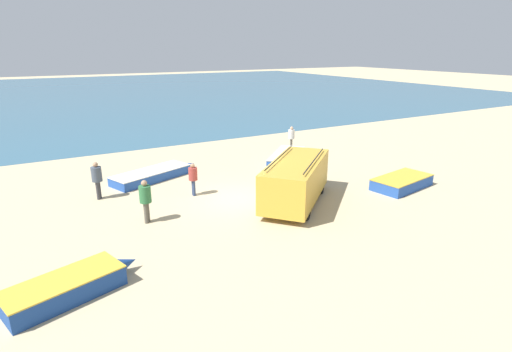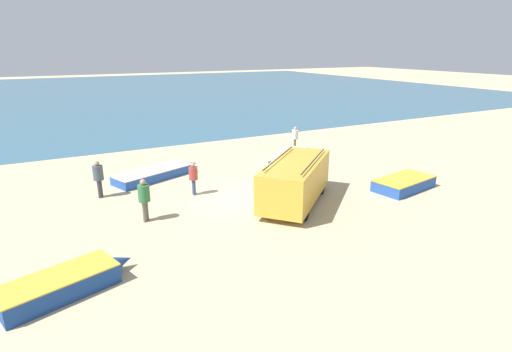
{
  "view_description": "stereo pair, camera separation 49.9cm",
  "coord_description": "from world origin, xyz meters",
  "px_view_note": "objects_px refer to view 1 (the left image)",
  "views": [
    {
      "loc": [
        -8.07,
        -15.76,
        6.87
      ],
      "look_at": [
        0.84,
        0.07,
        1.0
      ],
      "focal_mm": 28.0,
      "sensor_mm": 36.0,
      "label": 1
    },
    {
      "loc": [
        -7.63,
        -15.99,
        6.87
      ],
      "look_at": [
        0.84,
        0.07,
        1.0
      ],
      "focal_mm": 28.0,
      "sensor_mm": 36.0,
      "label": 2
    }
  ],
  "objects_px": {
    "fishing_rowboat_3": "(403,182)",
    "fisherman_2": "(97,177)",
    "fishing_rowboat_2": "(70,286)",
    "fisherman_1": "(291,136)",
    "fisherman_3": "(193,176)",
    "parked_van": "(296,180)",
    "fishing_rowboat_1": "(286,159)",
    "fishing_rowboat_0": "(153,174)",
    "fisherman_0": "(145,197)"
  },
  "relations": [
    {
      "from": "fishing_rowboat_3",
      "to": "fisherman_2",
      "type": "relative_size",
      "value": 2.27
    },
    {
      "from": "fishing_rowboat_2",
      "to": "fisherman_1",
      "type": "bearing_deg",
      "value": 18.42
    },
    {
      "from": "fisherman_2",
      "to": "fisherman_1",
      "type": "bearing_deg",
      "value": 38.29
    },
    {
      "from": "fisherman_1",
      "to": "fisherman_3",
      "type": "bearing_deg",
      "value": -111.82
    },
    {
      "from": "fisherman_3",
      "to": "parked_van",
      "type": "bearing_deg",
      "value": 146.5
    },
    {
      "from": "fishing_rowboat_1",
      "to": "fishing_rowboat_0",
      "type": "bearing_deg",
      "value": -52.84
    },
    {
      "from": "parked_van",
      "to": "fisherman_2",
      "type": "xyz_separation_m",
      "value": [
        -7.84,
        4.99,
        -0.04
      ]
    },
    {
      "from": "fisherman_3",
      "to": "fishing_rowboat_2",
      "type": "bearing_deg",
      "value": 52.02
    },
    {
      "from": "fishing_rowboat_3",
      "to": "fisherman_2",
      "type": "xyz_separation_m",
      "value": [
        -13.89,
        5.93,
        0.79
      ]
    },
    {
      "from": "parked_van",
      "to": "fishing_rowboat_0",
      "type": "distance_m",
      "value": 8.28
    },
    {
      "from": "fishing_rowboat_1",
      "to": "fisherman_0",
      "type": "height_order",
      "value": "fisherman_0"
    },
    {
      "from": "fishing_rowboat_2",
      "to": "fisherman_0",
      "type": "bearing_deg",
      "value": 32.81
    },
    {
      "from": "fisherman_2",
      "to": "fisherman_3",
      "type": "relative_size",
      "value": 1.12
    },
    {
      "from": "parked_van",
      "to": "fishing_rowboat_1",
      "type": "bearing_deg",
      "value": 18.78
    },
    {
      "from": "fishing_rowboat_2",
      "to": "fisherman_3",
      "type": "bearing_deg",
      "value": 26.95
    },
    {
      "from": "fisherman_1",
      "to": "fisherman_3",
      "type": "distance_m",
      "value": 10.57
    },
    {
      "from": "parked_van",
      "to": "fishing_rowboat_0",
      "type": "height_order",
      "value": "parked_van"
    },
    {
      "from": "parked_van",
      "to": "fisherman_2",
      "type": "bearing_deg",
      "value": 105.89
    },
    {
      "from": "fisherman_1",
      "to": "fisherman_3",
      "type": "relative_size",
      "value": 1.03
    },
    {
      "from": "fishing_rowboat_0",
      "to": "fishing_rowboat_1",
      "type": "bearing_deg",
      "value": -29.81
    },
    {
      "from": "fisherman_0",
      "to": "fishing_rowboat_1",
      "type": "bearing_deg",
      "value": 58.86
    },
    {
      "from": "parked_van",
      "to": "fishing_rowboat_3",
      "type": "height_order",
      "value": "parked_van"
    },
    {
      "from": "fisherman_2",
      "to": "fisherman_3",
      "type": "bearing_deg",
      "value": 0.64
    },
    {
      "from": "fishing_rowboat_0",
      "to": "fisherman_2",
      "type": "distance_m",
      "value": 3.64
    },
    {
      "from": "fisherman_0",
      "to": "fisherman_1",
      "type": "height_order",
      "value": "fisherman_0"
    },
    {
      "from": "fishing_rowboat_1",
      "to": "fisherman_2",
      "type": "relative_size",
      "value": 2.32
    },
    {
      "from": "fishing_rowboat_3",
      "to": "fishing_rowboat_2",
      "type": "bearing_deg",
      "value": 176.85
    },
    {
      "from": "fisherman_3",
      "to": "fisherman_2",
      "type": "bearing_deg",
      "value": -16.01
    },
    {
      "from": "fishing_rowboat_1",
      "to": "fishing_rowboat_2",
      "type": "bearing_deg",
      "value": -11.53
    },
    {
      "from": "fishing_rowboat_0",
      "to": "fishing_rowboat_2",
      "type": "bearing_deg",
      "value": -139.35
    },
    {
      "from": "fishing_rowboat_2",
      "to": "fisherman_0",
      "type": "distance_m",
      "value": 5.25
    },
    {
      "from": "fisherman_2",
      "to": "parked_van",
      "type": "bearing_deg",
      "value": -8.57
    },
    {
      "from": "fishing_rowboat_1",
      "to": "fishing_rowboat_2",
      "type": "height_order",
      "value": "fishing_rowboat_1"
    },
    {
      "from": "fisherman_0",
      "to": "fisherman_1",
      "type": "xyz_separation_m",
      "value": [
        12.02,
        7.21,
        -0.1
      ]
    },
    {
      "from": "parked_van",
      "to": "fishing_rowboat_2",
      "type": "distance_m",
      "value": 10.28
    },
    {
      "from": "fishing_rowboat_2",
      "to": "fisherman_2",
      "type": "relative_size",
      "value": 2.21
    },
    {
      "from": "fishing_rowboat_2",
      "to": "fisherman_3",
      "type": "relative_size",
      "value": 2.48
    },
    {
      "from": "parked_van",
      "to": "fishing_rowboat_3",
      "type": "distance_m",
      "value": 6.18
    },
    {
      "from": "fishing_rowboat_0",
      "to": "fishing_rowboat_2",
      "type": "height_order",
      "value": "fishing_rowboat_2"
    },
    {
      "from": "fishing_rowboat_2",
      "to": "fishing_rowboat_1",
      "type": "bearing_deg",
      "value": 14.91
    },
    {
      "from": "fishing_rowboat_0",
      "to": "fisherman_1",
      "type": "bearing_deg",
      "value": -11.86
    },
    {
      "from": "fishing_rowboat_0",
      "to": "fisherman_2",
      "type": "relative_size",
      "value": 2.92
    },
    {
      "from": "parked_van",
      "to": "fishing_rowboat_1",
      "type": "relative_size",
      "value": 1.27
    },
    {
      "from": "fishing_rowboat_1",
      "to": "fisherman_1",
      "type": "relative_size",
      "value": 2.53
    },
    {
      "from": "fishing_rowboat_1",
      "to": "fisherman_1",
      "type": "bearing_deg",
      "value": -173.21
    },
    {
      "from": "fishing_rowboat_1",
      "to": "fishing_rowboat_3",
      "type": "xyz_separation_m",
      "value": [
        2.91,
        -6.47,
        -0.05
      ]
    },
    {
      "from": "fisherman_1",
      "to": "parked_van",
      "type": "bearing_deg",
      "value": -84.16
    },
    {
      "from": "fisherman_1",
      "to": "fisherman_2",
      "type": "height_order",
      "value": "fisherman_2"
    },
    {
      "from": "fisherman_2",
      "to": "fishing_rowboat_0",
      "type": "bearing_deg",
      "value": 53.12
    },
    {
      "from": "fishing_rowboat_1",
      "to": "fisherman_1",
      "type": "xyz_separation_m",
      "value": [
        2.33,
        2.88,
        0.66
      ]
    }
  ]
}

